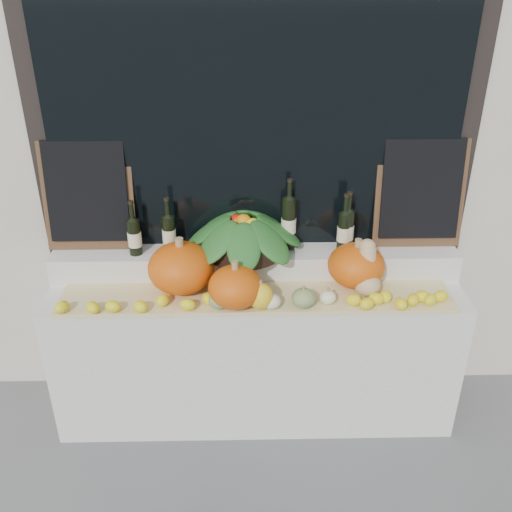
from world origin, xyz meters
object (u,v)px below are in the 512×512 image
pumpkin_right (356,265)px  produce_bowl (244,233)px  pumpkin_left (181,268)px  butternut_squash (367,272)px  wine_bottle_tall (289,223)px

pumpkin_right → produce_bowl: bearing=166.2°
pumpkin_left → produce_bowl: (0.34, 0.19, 0.11)m
pumpkin_left → produce_bowl: size_ratio=0.51×
butternut_squash → wine_bottle_tall: size_ratio=0.70×
pumpkin_right → wine_bottle_tall: wine_bottle_tall is taller
pumpkin_left → wine_bottle_tall: size_ratio=0.86×
pumpkin_left → produce_bowl: produce_bowl is taller
pumpkin_right → wine_bottle_tall: bearing=152.0°
pumpkin_left → wine_bottle_tall: wine_bottle_tall is taller
pumpkin_left → pumpkin_right: pumpkin_left is taller
butternut_squash → wine_bottle_tall: wine_bottle_tall is taller
pumpkin_right → butternut_squash: size_ratio=1.08×
butternut_squash → produce_bowl: size_ratio=0.42×
pumpkin_left → pumpkin_right: (0.95, 0.04, -0.02)m
pumpkin_left → butternut_squash: butternut_squash is taller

